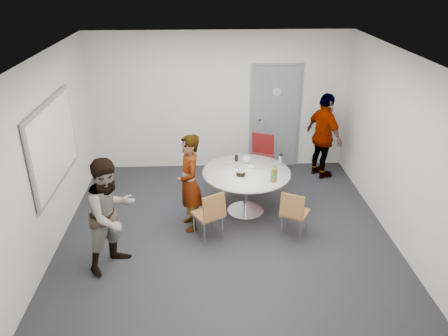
{
  "coord_description": "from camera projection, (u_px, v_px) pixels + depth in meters",
  "views": [
    {
      "loc": [
        -0.3,
        -5.7,
        3.79
      ],
      "look_at": [
        -0.02,
        0.25,
        0.99
      ],
      "focal_mm": 35.0,
      "sensor_mm": 36.0,
      "label": 1
    }
  ],
  "objects": [
    {
      "name": "wall_back",
      "position": [
        220.0,
        102.0,
        8.46
      ],
      "size": [
        5.0,
        0.0,
        5.0
      ],
      "primitive_type": "plane",
      "rotation": [
        1.57,
        0.0,
        0.0
      ],
      "color": "silver",
      "rests_on": "floor"
    },
    {
      "name": "wall_front",
      "position": [
        241.0,
        261.0,
        3.94
      ],
      "size": [
        5.0,
        0.0,
        5.0
      ],
      "primitive_type": "plane",
      "rotation": [
        -1.57,
        0.0,
        0.0
      ],
      "color": "silver",
      "rests_on": "floor"
    },
    {
      "name": "chair_far",
      "position": [
        261.0,
        153.0,
        8.18
      ],
      "size": [
        0.58,
        0.61,
        0.92
      ],
      "rotation": [
        0.0,
        0.0,
        2.73
      ],
      "color": "maroon",
      "rests_on": "floor"
    },
    {
      "name": "person_main",
      "position": [
        189.0,
        183.0,
        6.6
      ],
      "size": [
        0.48,
        0.63,
        1.54
      ],
      "primitive_type": "imported",
      "rotation": [
        0.0,
        0.0,
        -1.36
      ],
      "color": "#A5C6EA",
      "rests_on": "floor"
    },
    {
      "name": "ceiling",
      "position": [
        226.0,
        56.0,
        5.63
      ],
      "size": [
        5.0,
        5.0,
        0.0
      ],
      "primitive_type": "plane",
      "rotation": [
        3.14,
        0.0,
        0.0
      ],
      "color": "silver",
      "rests_on": "wall_back"
    },
    {
      "name": "chair_near_right",
      "position": [
        294.0,
        211.0,
        6.45
      ],
      "size": [
        0.51,
        0.53,
        0.78
      ],
      "rotation": [
        0.0,
        0.0,
        -0.51
      ],
      "color": "brown",
      "rests_on": "floor"
    },
    {
      "name": "floor",
      "position": [
        226.0,
        232.0,
        6.78
      ],
      "size": [
        5.0,
        5.0,
        0.0
      ],
      "primitive_type": "plane",
      "color": "black",
      "rests_on": "ground"
    },
    {
      "name": "door",
      "position": [
        275.0,
        117.0,
        8.63
      ],
      "size": [
        1.02,
        0.17,
        2.12
      ],
      "color": "slate",
      "rests_on": "wall_back"
    },
    {
      "name": "wall_left",
      "position": [
        48.0,
        156.0,
        6.09
      ],
      "size": [
        0.0,
        5.0,
        5.0
      ],
      "primitive_type": "plane",
      "rotation": [
        1.57,
        0.0,
        1.57
      ],
      "color": "silver",
      "rests_on": "floor"
    },
    {
      "name": "table",
      "position": [
        248.0,
        177.0,
        7.08
      ],
      "size": [
        1.42,
        1.42,
        1.04
      ],
      "color": "silver",
      "rests_on": "floor"
    },
    {
      "name": "person_left",
      "position": [
        111.0,
        214.0,
        5.73
      ],
      "size": [
        0.96,
        0.98,
        1.6
      ],
      "primitive_type": "imported",
      "rotation": [
        0.0,
        0.0,
        0.88
      ],
      "color": "white",
      "rests_on": "floor"
    },
    {
      "name": "chair_near_left",
      "position": [
        211.0,
        212.0,
        6.38
      ],
      "size": [
        0.54,
        0.55,
        0.81
      ],
      "rotation": [
        0.0,
        0.0,
        0.52
      ],
      "color": "brown",
      "rests_on": "floor"
    },
    {
      "name": "person_right",
      "position": [
        324.0,
        136.0,
        8.24
      ],
      "size": [
        0.75,
        1.05,
        1.66
      ],
      "primitive_type": "imported",
      "rotation": [
        0.0,
        0.0,
        1.98
      ],
      "color": "black",
      "rests_on": "floor"
    },
    {
      "name": "whiteboard",
      "position": [
        54.0,
        144.0,
        6.23
      ],
      "size": [
        0.04,
        1.9,
        1.25
      ],
      "color": "gray",
      "rests_on": "wall_left"
    },
    {
      "name": "wall_right",
      "position": [
        399.0,
        149.0,
        6.31
      ],
      "size": [
        0.0,
        5.0,
        5.0
      ],
      "primitive_type": "plane",
      "rotation": [
        1.57,
        0.0,
        -1.57
      ],
      "color": "silver",
      "rests_on": "floor"
    }
  ]
}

